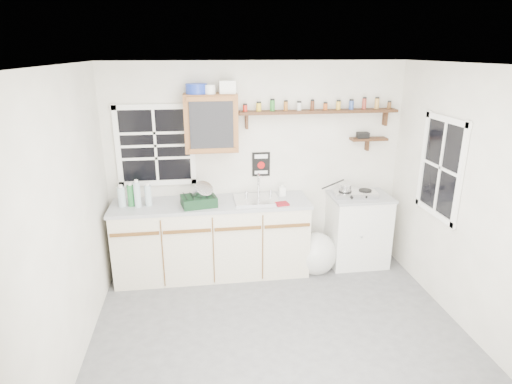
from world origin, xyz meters
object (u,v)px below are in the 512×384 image
upper_cabinet (211,123)px  dish_rack (200,198)px  right_cabinet (358,229)px  hotplate (355,193)px  main_cabinet (212,238)px  spice_shelf (318,111)px

upper_cabinet → dish_rack: size_ratio=1.52×
right_cabinet → hotplate: hotplate is taller
main_cabinet → dish_rack: bearing=-142.2°
spice_shelf → hotplate: size_ratio=3.55×
right_cabinet → hotplate: size_ratio=1.69×
main_cabinet → right_cabinet: bearing=0.8°
main_cabinet → dish_rack: (-0.13, -0.10, 0.55)m
upper_cabinet → spice_shelf: bearing=3.1°
hotplate → main_cabinet: bearing=-174.5°
upper_cabinet → dish_rack: (-0.16, -0.24, -0.81)m
spice_shelf → dish_rack: (-1.44, -0.31, -0.92)m
upper_cabinet → hotplate: (1.72, -0.14, -0.88)m
right_cabinet → spice_shelf: 1.58m
right_cabinet → dish_rack: 2.04m
spice_shelf → hotplate: spice_shelf is taller
dish_rack → hotplate: dish_rack is taller
main_cabinet → right_cabinet: size_ratio=2.54×
main_cabinet → upper_cabinet: 1.37m
upper_cabinet → spice_shelf: upper_cabinet is taller
main_cabinet → dish_rack: 0.57m
right_cabinet → upper_cabinet: size_ratio=1.40×
main_cabinet → upper_cabinet: bearing=76.3°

